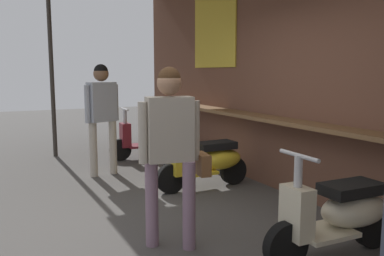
# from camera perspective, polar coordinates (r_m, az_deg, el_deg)

# --- Properties ---
(ground_plane) EXTENTS (29.28, 29.28, 0.00)m
(ground_plane) POSITION_cam_1_polar(r_m,az_deg,el_deg) (4.25, -2.89, -14.38)
(ground_plane) COLOR #474442
(market_stall_facade) EXTENTS (10.46, 2.77, 3.57)m
(market_stall_facade) POSITION_cam_1_polar(r_m,az_deg,el_deg) (4.98, 16.89, 12.13)
(market_stall_facade) COLOR brown
(market_stall_facade) RESTS_ON ground_plane
(scooter_maroon) EXTENTS (0.49, 1.40, 0.97)m
(scooter_maroon) POSITION_cam_1_polar(r_m,az_deg,el_deg) (7.60, -6.00, -1.39)
(scooter_maroon) COLOR maroon
(scooter_maroon) RESTS_ON ground_plane
(scooter_yellow) EXTENTS (0.46, 1.40, 0.97)m
(scooter_yellow) POSITION_cam_1_polar(r_m,az_deg,el_deg) (5.59, 2.36, -4.73)
(scooter_yellow) COLOR gold
(scooter_yellow) RESTS_ON ground_plane
(scooter_cream) EXTENTS (0.46, 1.40, 0.97)m
(scooter_cream) POSITION_cam_1_polar(r_m,az_deg,el_deg) (3.80, 20.48, -11.41)
(scooter_cream) COLOR beige
(scooter_cream) RESTS_ON ground_plane
(shopper_browsing) EXTENTS (0.34, 0.67, 1.67)m
(shopper_browsing) POSITION_cam_1_polar(r_m,az_deg,el_deg) (3.59, -2.97, -1.71)
(shopper_browsing) COLOR gray
(shopper_browsing) RESTS_ON ground_plane
(shopper_passing) EXTENTS (0.32, 0.57, 1.75)m
(shopper_passing) POSITION_cam_1_polar(r_m,az_deg,el_deg) (6.35, -12.78, 2.98)
(shopper_passing) COLOR #ADA393
(shopper_passing) RESTS_ON ground_plane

